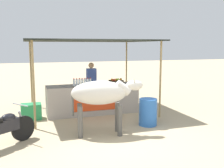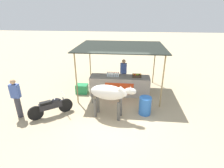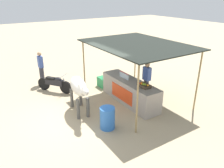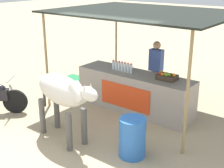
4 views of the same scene
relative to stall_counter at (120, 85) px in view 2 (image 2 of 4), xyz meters
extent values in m
plane|color=tan|center=(0.00, -2.20, -0.48)|extent=(60.00, 60.00, 0.00)
cube|color=#9E9389|center=(0.00, 0.00, 0.00)|extent=(3.00, 0.80, 0.96)
cube|color=red|center=(0.00, -0.41, 0.00)|extent=(1.40, 0.02, 0.58)
cube|color=black|center=(0.00, 0.30, 1.93)|extent=(4.20, 3.20, 0.04)
cylinder|color=#997F51|center=(-1.89, -1.14, 0.73)|extent=(0.06, 0.06, 2.41)
cylinder|color=#997F51|center=(1.89, -1.14, 0.73)|extent=(0.06, 0.06, 2.41)
cylinder|color=#997F51|center=(-1.89, 1.74, 0.73)|extent=(0.06, 0.06, 2.41)
cylinder|color=#997F51|center=(1.89, 1.74, 0.73)|extent=(0.06, 0.06, 2.41)
cylinder|color=silver|center=(-0.62, -0.05, 0.59)|extent=(0.07, 0.07, 0.22)
cylinder|color=red|center=(-0.62, -0.05, 0.71)|extent=(0.04, 0.04, 0.03)
cylinder|color=silver|center=(-0.53, -0.05, 0.59)|extent=(0.07, 0.07, 0.22)
cylinder|color=red|center=(-0.53, -0.05, 0.71)|extent=(0.04, 0.04, 0.03)
cylinder|color=silver|center=(-0.44, -0.05, 0.59)|extent=(0.07, 0.07, 0.22)
cylinder|color=red|center=(-0.44, -0.05, 0.71)|extent=(0.04, 0.04, 0.03)
cylinder|color=silver|center=(-0.35, -0.05, 0.59)|extent=(0.07, 0.07, 0.22)
cylinder|color=red|center=(-0.35, -0.05, 0.71)|extent=(0.04, 0.04, 0.03)
cylinder|color=silver|center=(-0.26, -0.05, 0.59)|extent=(0.07, 0.07, 0.22)
cylinder|color=red|center=(-0.26, -0.05, 0.71)|extent=(0.04, 0.04, 0.03)
cylinder|color=silver|center=(-0.17, -0.05, 0.59)|extent=(0.07, 0.07, 0.22)
cylinder|color=red|center=(-0.17, -0.05, 0.71)|extent=(0.04, 0.04, 0.03)
cylinder|color=silver|center=(-0.08, -0.05, 0.59)|extent=(0.07, 0.07, 0.22)
cylinder|color=red|center=(-0.08, -0.05, 0.71)|extent=(0.04, 0.04, 0.03)
cube|color=#3F3326|center=(0.85, 0.05, 0.54)|extent=(0.44, 0.32, 0.12)
sphere|color=#8CB22D|center=(0.87, -0.03, 0.63)|extent=(0.08, 0.08, 0.08)
sphere|color=orange|center=(0.78, -0.05, 0.63)|extent=(0.08, 0.08, 0.08)
sphere|color=#8CB22D|center=(0.83, 0.00, 0.63)|extent=(0.08, 0.08, 0.08)
sphere|color=orange|center=(0.69, 0.03, 0.63)|extent=(0.08, 0.08, 0.08)
sphere|color=#8CB22D|center=(0.91, 0.01, 0.63)|extent=(0.08, 0.08, 0.08)
sphere|color=orange|center=(1.02, 0.05, 0.63)|extent=(0.08, 0.08, 0.08)
sphere|color=#B21E19|center=(0.73, -0.06, 0.63)|extent=(0.08, 0.08, 0.08)
cylinder|color=#383842|center=(0.15, 0.75, -0.04)|extent=(0.22, 0.22, 0.88)
cube|color=#3F59A5|center=(0.15, 0.75, 0.68)|extent=(0.34, 0.20, 0.56)
sphere|color=tan|center=(0.15, 0.75, 1.07)|extent=(0.20, 0.20, 0.20)
cube|color=#268C4C|center=(-1.97, -0.10, -0.24)|extent=(0.60, 0.44, 0.48)
cylinder|color=blue|center=(1.16, -1.79, -0.10)|extent=(0.50, 0.50, 0.77)
ellipsoid|color=silver|center=(-0.35, -2.11, 0.60)|extent=(1.47, 0.74, 0.60)
cylinder|color=#575551|center=(0.16, -2.01, -0.09)|extent=(0.12, 0.12, 0.78)
cylinder|color=#575551|center=(0.10, -2.37, -0.09)|extent=(0.12, 0.12, 0.78)
cylinder|color=#575551|center=(-0.81, -1.85, -0.09)|extent=(0.12, 0.12, 0.78)
cylinder|color=#575551|center=(-0.87, -2.21, -0.09)|extent=(0.12, 0.12, 0.78)
cylinder|color=silver|center=(0.23, -2.21, 0.71)|extent=(0.48, 0.31, 0.41)
ellipsoid|color=silver|center=(0.53, -2.26, 0.77)|extent=(0.47, 0.29, 0.26)
cone|color=beige|center=(0.52, -2.19, 0.91)|extent=(0.05, 0.05, 0.10)
cone|color=beige|center=(0.50, -2.32, 0.91)|extent=(0.05, 0.05, 0.10)
cylinder|color=#575551|center=(-1.01, -2.00, 0.33)|extent=(0.06, 0.06, 0.60)
cylinder|color=black|center=(-2.19, -1.95, -0.18)|extent=(0.53, 0.42, 0.60)
cylinder|color=black|center=(-3.16, -2.66, -0.18)|extent=(0.53, 0.42, 0.60)
cube|color=black|center=(-2.67, -2.30, 0.00)|extent=(0.83, 0.68, 0.28)
ellipsoid|color=black|center=(-2.50, -2.17, 0.16)|extent=(0.41, 0.38, 0.20)
cube|color=black|center=(-2.82, -2.41, 0.16)|extent=(0.46, 0.41, 0.10)
cylinder|color=#99999E|center=(-2.23, -1.98, 0.40)|extent=(0.35, 0.46, 0.03)
cylinder|color=#99999E|center=(-2.21, -1.96, 0.02)|extent=(0.19, 0.16, 0.49)
cylinder|color=#383842|center=(-3.93, -2.51, -0.04)|extent=(0.22, 0.22, 0.88)
cube|color=#3F59A5|center=(-3.93, -2.51, 0.68)|extent=(0.34, 0.20, 0.56)
sphere|color=tan|center=(-3.93, -2.51, 1.07)|extent=(0.20, 0.20, 0.20)
camera|label=1|loc=(-2.08, -8.31, 1.76)|focal=42.00mm
camera|label=2|loc=(0.43, -8.21, 3.58)|focal=28.00mm
camera|label=3|loc=(6.56, -5.03, 3.76)|focal=35.00mm
camera|label=4|loc=(4.01, -6.06, 2.76)|focal=50.00mm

